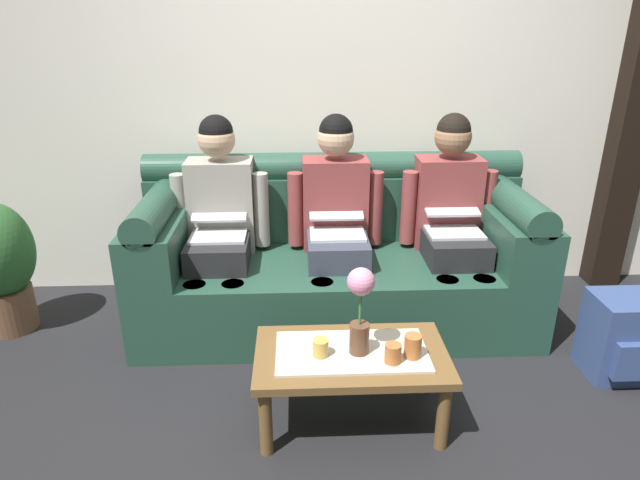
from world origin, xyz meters
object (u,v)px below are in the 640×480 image
Objects in this scene: person_middle at (336,215)px; cup_near_left at (321,348)px; coffee_table at (351,362)px; backpack_right at (620,337)px; person_left at (220,217)px; person_right at (451,213)px; cup_far_center at (393,353)px; flower_vase at (360,304)px; cup_near_right at (413,346)px; couch at (336,260)px.

person_middle is 15.97× the size of cup_near_left.
backpack_right is at bearing 11.76° from coffee_table.
person_right is (1.34, -0.00, 0.00)m from person_left.
coffee_table is at bearing 150.30° from cup_far_center.
person_left reaches higher than flower_vase.
person_middle is 0.98m from flower_vase.
person_right is 14.47× the size of cup_far_center.
person_right is at bearing 67.70° from cup_near_right.
coffee_table is at bearing -55.07° from person_left.
cup_near_right is 0.24× the size of backpack_right.
cup_far_center is 1.31m from backpack_right.
person_middle is 1.08m from cup_near_right.
cup_far_center is at bearing -11.53° from cup_near_left.
couch is 0.73m from person_left.
coffee_table is 0.21m from cup_far_center.
person_middle is 1.61m from backpack_right.
cup_near_left is at bearing -173.28° from flower_vase.
person_right is at bearing 56.63° from flower_vase.
person_left reaches higher than cup_far_center.
person_middle is 1.45× the size of coffee_table.
cup_near_left is at bearing -97.81° from couch.
backpack_right is (1.24, 0.38, -0.20)m from cup_far_center.
person_left is 3.07× the size of flower_vase.
person_left is at bearing 162.06° from backpack_right.
cup_near_left is 0.75× the size of cup_near_right.
flower_vase is 3.88× the size of cup_near_right.
cup_near_left is at bearing -61.71° from person_left.
coffee_table is 8.23× the size of cup_near_right.
person_middle is (0.67, 0.00, -0.00)m from person_left.
cup_far_center reaches higher than cup_near_left.
couch is 1.86× the size of person_left.
cup_near_left is (-0.14, -1.00, 0.04)m from couch.
flower_vase is 4.71× the size of cup_far_center.
person_left is 2.22m from backpack_right.
coffee_table is 11.02× the size of cup_near_left.
person_right is at bearing 55.07° from coffee_table.
couch is 2.70× the size of coffee_table.
cup_far_center is at bearing -158.08° from cup_near_right.
person_middle is 11.93× the size of cup_near_right.
person_right is (0.67, -0.00, 0.29)m from couch.
cup_near_left is at bearing 176.39° from cup_near_right.
cup_near_right reaches higher than coffee_table.
cup_near_right is (0.25, -1.02, -0.24)m from person_middle.
person_left and person_right have the same top height.
person_right is at bearing -0.02° from person_middle.
cup_near_left is 1.58m from backpack_right.
flower_vase is (0.03, -0.01, 0.29)m from coffee_table.
person_right is 1.22m from coffee_table.
flower_vase is 0.29m from cup_near_right.
coffee_table is 0.17m from cup_near_left.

